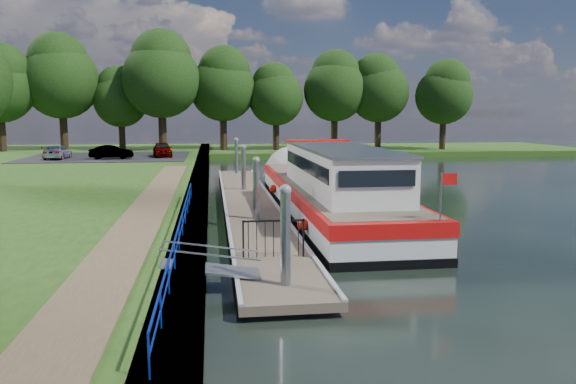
{
  "coord_description": "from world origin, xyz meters",
  "views": [
    {
      "loc": [
        -1.78,
        -14.01,
        4.67
      ],
      "look_at": [
        1.38,
        9.08,
        1.4
      ],
      "focal_mm": 35.0,
      "sensor_mm": 36.0,
      "label": 1
    }
  ],
  "objects": [
    {
      "name": "mooring_piles",
      "position": [
        0.0,
        13.0,
        1.28
      ],
      "size": [
        0.3,
        27.3,
        3.55
      ],
      "color": "gray",
      "rests_on": "ground"
    },
    {
      "name": "car_a",
      "position": [
        -6.13,
        37.33,
        1.5
      ],
      "size": [
        2.06,
        4.07,
        1.33
      ],
      "primitive_type": "imported",
      "rotation": [
        0.0,
        0.0,
        0.13
      ],
      "color": "#999999",
      "rests_on": "carpark"
    },
    {
      "name": "gangway",
      "position": [
        -1.85,
        0.5,
        0.63
      ],
      "size": [
        2.58,
        1.0,
        0.92
      ],
      "color": "#A5A8AD",
      "rests_on": "ground"
    },
    {
      "name": "footpath",
      "position": [
        -4.4,
        8.0,
        0.8
      ],
      "size": [
        1.6,
        40.0,
        0.05
      ],
      "primitive_type": "cube",
      "color": "brown",
      "rests_on": "riverbank"
    },
    {
      "name": "far_bank",
      "position": [
        12.0,
        52.0,
        0.3
      ],
      "size": [
        60.0,
        18.0,
        0.6
      ],
      "primitive_type": "cube",
      "color": "#274B15",
      "rests_on": "ground"
    },
    {
      "name": "blue_fence",
      "position": [
        -2.75,
        3.0,
        1.31
      ],
      "size": [
        0.04,
        18.04,
        0.72
      ],
      "color": "#0C2DBF",
      "rests_on": "riverbank"
    },
    {
      "name": "bank_edge",
      "position": [
        -2.55,
        15.0,
        0.39
      ],
      "size": [
        1.1,
        90.0,
        0.78
      ],
      "primitive_type": "cube",
      "color": "#473D2D",
      "rests_on": "ground"
    },
    {
      "name": "car_c",
      "position": [
        -14.82,
        36.0,
        1.42
      ],
      "size": [
        1.67,
        4.03,
        1.17
      ],
      "primitive_type": "imported",
      "rotation": [
        0.0,
        0.0,
        3.13
      ],
      "color": "#999999",
      "rests_on": "carpark"
    },
    {
      "name": "ground",
      "position": [
        0.0,
        0.0,
        0.0
      ],
      "size": [
        160.0,
        160.0,
        0.0
      ],
      "primitive_type": "plane",
      "color": "black",
      "rests_on": "ground"
    },
    {
      "name": "horizon_trees",
      "position": [
        -1.61,
        48.68,
        7.95
      ],
      "size": [
        54.38,
        10.03,
        12.87
      ],
      "color": "#332316",
      "rests_on": "ground"
    },
    {
      "name": "barge",
      "position": [
        3.6,
        12.15,
        1.09
      ],
      "size": [
        4.36,
        21.15,
        4.78
      ],
      "color": "black",
      "rests_on": "ground"
    },
    {
      "name": "gate_panel",
      "position": [
        -0.0,
        2.2,
        1.15
      ],
      "size": [
        1.85,
        0.05,
        1.15
      ],
      "color": "black",
      "rests_on": "ground"
    },
    {
      "name": "car_b",
      "position": [
        -10.21,
        35.17,
        1.42
      ],
      "size": [
        3.54,
        1.24,
        1.16
      ],
      "primitive_type": "imported",
      "rotation": [
        0.0,
        0.0,
        1.57
      ],
      "color": "#999999",
      "rests_on": "carpark"
    },
    {
      "name": "carpark",
      "position": [
        -11.0,
        38.0,
        0.81
      ],
      "size": [
        14.0,
        12.0,
        0.06
      ],
      "primitive_type": "cube",
      "color": "black",
      "rests_on": "riverbank"
    },
    {
      "name": "pontoon",
      "position": [
        0.0,
        13.0,
        0.18
      ],
      "size": [
        2.5,
        30.0,
        0.56
      ],
      "color": "brown",
      "rests_on": "ground"
    }
  ]
}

